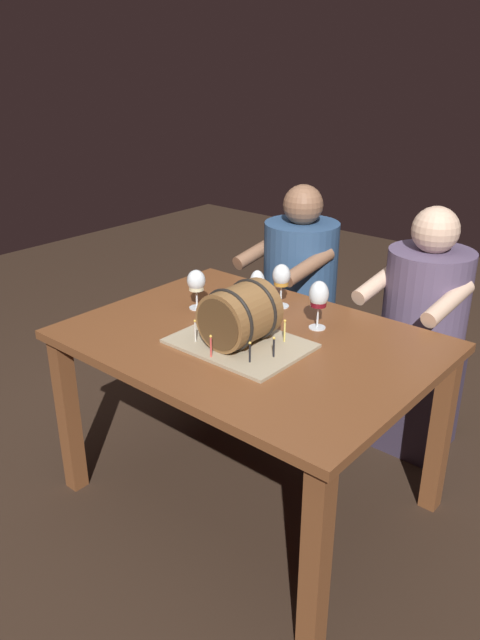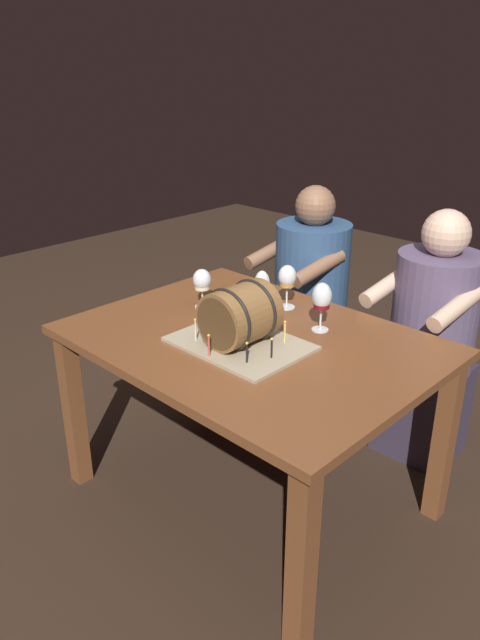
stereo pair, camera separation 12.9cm
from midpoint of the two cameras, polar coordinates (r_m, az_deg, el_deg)
ground_plane at (r=2.69m, az=2.40°, el=-16.20°), size 8.00×8.00×0.00m
dining_table at (r=2.34m, az=2.67°, el=-3.93°), size 1.35×1.00×0.75m
barrel_cake at (r=2.19m, az=1.68°, el=0.10°), size 0.48×0.36×0.24m
wine_glass_red at (r=2.33m, az=9.31°, el=2.02°), size 0.08×0.08×0.19m
wine_glass_empty at (r=2.46m, az=3.59°, el=3.28°), size 0.06×0.06×0.19m
wine_glass_amber at (r=2.53m, az=5.95°, el=3.93°), size 0.08×0.08×0.19m
wine_glass_white at (r=2.53m, az=-2.16°, el=3.65°), size 0.08×0.08×0.17m
person_seated_left at (r=3.14m, az=7.81°, el=1.52°), size 0.44×0.52×1.16m
person_seated_right at (r=2.83m, az=18.80°, el=-2.20°), size 0.43×0.51×1.16m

